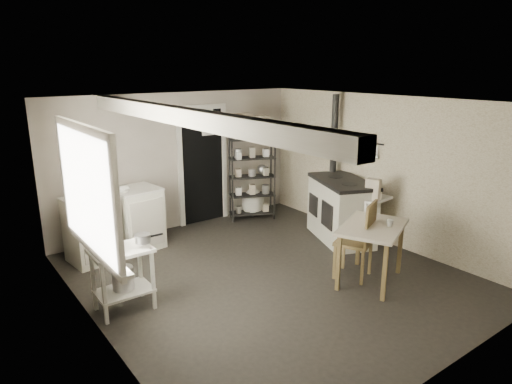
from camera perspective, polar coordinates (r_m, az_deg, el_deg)
floor at (r=6.21m, az=1.68°, el=-10.42°), size 5.00×5.00×0.00m
ceiling at (r=5.60m, az=1.87°, el=11.23°), size 5.00×5.00×0.00m
wall_back at (r=7.86m, az=-9.63°, el=3.80°), size 4.50×0.02×2.30m
wall_front at (r=4.25m, az=23.36°, el=-7.47°), size 4.50×0.02×2.30m
wall_left at (r=4.81m, az=-19.84°, el=-4.48°), size 0.02×5.00×2.30m
wall_right at (r=7.38m, az=15.63°, el=2.66°), size 0.02×5.00×2.30m
window at (r=4.90m, az=-20.58°, el=0.11°), size 0.12×1.76×1.28m
doorway at (r=8.08m, az=-6.65°, el=3.13°), size 0.96×0.10×2.08m
ceiling_beam at (r=4.96m, az=-9.22°, el=9.33°), size 0.18×5.00×0.18m
wallpaper_panel at (r=7.37m, az=15.58°, el=2.65°), size 0.01×5.00×2.30m
utensil_rail at (r=7.63m, az=12.01°, el=6.38°), size 0.06×1.20×0.44m
prep_table at (r=5.47m, az=-16.28°, el=-10.21°), size 0.66×0.47×0.75m
stockpot at (r=5.26m, az=-17.86°, el=-5.02°), size 0.34×0.34×0.28m
saucepan at (r=5.29m, az=-13.96°, el=-5.64°), size 0.19×0.19×0.10m
bucket at (r=5.49m, az=-16.30°, el=-10.29°), size 0.29×0.29×0.26m
base_cabinets at (r=7.05m, az=-17.14°, el=-3.89°), size 1.50×0.78×0.94m
mixing_bowl at (r=6.93m, az=-16.41°, el=0.14°), size 0.31×0.31×0.07m
counter_cup at (r=6.76m, az=-19.92°, el=-0.45°), size 0.15×0.15×0.09m
shelf_rack at (r=8.18m, az=-0.50°, el=3.03°), size 0.87×0.62×1.71m
shelf_jar at (r=7.89m, az=-2.21°, el=5.63°), size 0.10×0.10×0.18m
storage_box_a at (r=7.86m, az=-1.91°, el=10.34°), size 0.36×0.33×0.22m
storage_box_b at (r=8.12m, az=0.60°, el=10.37°), size 0.30×0.29×0.16m
stove at (r=7.44m, az=10.60°, el=-2.59°), size 1.11×1.42×0.98m
stovepipe at (r=7.72m, az=9.75°, el=6.89°), size 0.12×0.12×1.48m
side_ledge at (r=7.15m, az=14.51°, el=-3.66°), size 0.56×0.35×0.81m
oats_box at (r=6.90m, az=14.46°, el=0.68°), size 0.18×0.23×0.31m
work_table at (r=6.10m, az=14.14°, el=-7.51°), size 1.21×1.07×0.77m
table_cup at (r=5.97m, az=16.36°, el=-3.83°), size 0.11×0.11×0.09m
chair at (r=6.14m, az=12.11°, el=-6.16°), size 0.58×0.59×1.05m
flour_sack at (r=8.49m, az=-0.39°, el=-1.46°), size 0.52×0.48×0.52m
floor_crock at (r=7.20m, az=12.29°, el=-6.38°), size 0.15×0.15×0.14m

